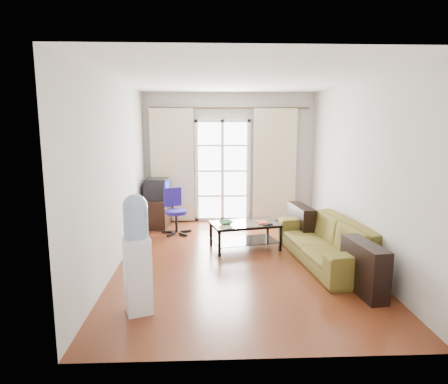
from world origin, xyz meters
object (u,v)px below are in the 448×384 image
at_px(crt_tv, 156,189).
at_px(task_chair, 176,220).
at_px(tv_stand, 156,212).
at_px(coffee_table, 245,232).
at_px(water_cooler, 137,252).
at_px(sofa, 327,241).

xyz_separation_m(crt_tv, task_chair, (0.44, -0.55, -0.52)).
distance_m(tv_stand, task_chair, 0.72).
relative_size(coffee_table, task_chair, 1.40).
bearing_deg(crt_tv, water_cooler, -81.43).
height_order(tv_stand, water_cooler, water_cooler).
height_order(sofa, crt_tv, crt_tv).
height_order(tv_stand, task_chair, task_chair).
bearing_deg(crt_tv, coffee_table, -38.19).
bearing_deg(crt_tv, tv_stand, 101.77).
xyz_separation_m(sofa, water_cooler, (-2.57, -1.52, 0.38)).
relative_size(tv_stand, task_chair, 0.89).
height_order(coffee_table, water_cooler, water_cooler).
relative_size(sofa, tv_stand, 3.01).
distance_m(sofa, water_cooler, 3.01).
xyz_separation_m(sofa, coffee_table, (-1.17, 0.70, -0.04)).
distance_m(sofa, task_chair, 2.92).
bearing_deg(task_chair, crt_tv, 104.73).
relative_size(coffee_table, crt_tv, 2.43).
distance_m(coffee_table, water_cooler, 2.65).
height_order(crt_tv, water_cooler, water_cooler).
distance_m(sofa, tv_stand, 3.62).
bearing_deg(task_chair, sofa, -58.41).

